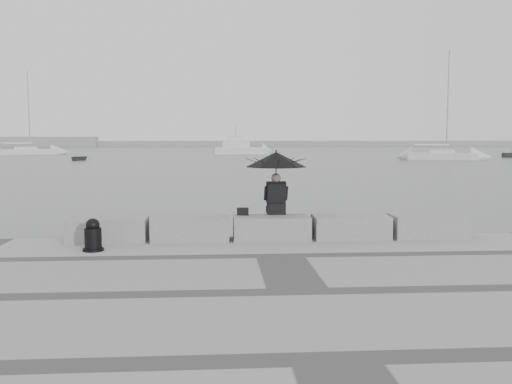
{
  "coord_description": "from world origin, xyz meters",
  "views": [
    {
      "loc": [
        -1.13,
        -12.31,
        2.66
      ],
      "look_at": [
        -0.09,
        3.0,
        1.19
      ],
      "focal_mm": 40.0,
      "sensor_mm": 36.0,
      "label": 1
    }
  ],
  "objects": [
    {
      "name": "stone_block_centre",
      "position": [
        0.0,
        -0.45,
        0.75
      ],
      "size": [
        1.6,
        0.8,
        0.5
      ],
      "primitive_type": "cube",
      "color": "slate",
      "rests_on": "promenade"
    },
    {
      "name": "sailboat_left",
      "position": [
        -30.47,
        77.77,
        0.51
      ],
      "size": [
        9.18,
        4.21,
        12.9
      ],
      "rotation": [
        0.0,
        0.0,
        0.21
      ],
      "color": "white",
      "rests_on": "ground"
    },
    {
      "name": "motor_cruiser",
      "position": [
        2.6,
        77.49,
        0.89
      ],
      "size": [
        8.53,
        3.3,
        4.5
      ],
      "rotation": [
        0.0,
        0.0,
        0.06
      ],
      "color": "white",
      "rests_on": "ground"
    },
    {
      "name": "mooring_bollard",
      "position": [
        -3.5,
        -1.45,
        0.77
      ],
      "size": [
        0.4,
        0.4,
        0.63
      ],
      "color": "black",
      "rests_on": "promenade"
    },
    {
      "name": "ground",
      "position": [
        0.0,
        0.0,
        0.0
      ],
      "size": [
        360.0,
        360.0,
        0.0
      ],
      "primitive_type": "plane",
      "color": "#4D4F52",
      "rests_on": "ground"
    },
    {
      "name": "dinghy",
      "position": [
        -17.27,
        55.16,
        0.29
      ],
      "size": [
        3.65,
        2.03,
        0.58
      ],
      "primitive_type": "imported",
      "rotation": [
        0.0,
        0.0,
        -0.17
      ],
      "color": "slate",
      "rests_on": "ground"
    },
    {
      "name": "sailboat_right",
      "position": [
        25.48,
        53.67,
        0.52
      ],
      "size": [
        8.18,
        4.77,
        12.9
      ],
      "rotation": [
        0.0,
        0.0,
        -0.32
      ],
      "color": "white",
      "rests_on": "ground"
    },
    {
      "name": "stone_block_far_right",
      "position": [
        3.4,
        -0.45,
        0.75
      ],
      "size": [
        1.6,
        0.8,
        0.5
      ],
      "primitive_type": "cube",
      "color": "slate",
      "rests_on": "promenade"
    },
    {
      "name": "stone_block_left",
      "position": [
        -1.7,
        -0.45,
        0.75
      ],
      "size": [
        1.6,
        0.8,
        0.5
      ],
      "primitive_type": "cube",
      "color": "slate",
      "rests_on": "promenade"
    },
    {
      "name": "distant_landmass",
      "position": [
        -8.14,
        154.51,
        0.9
      ],
      "size": [
        180.0,
        8.0,
        2.8
      ],
      "color": "gray",
      "rests_on": "ground"
    },
    {
      "name": "bag",
      "position": [
        -0.59,
        -0.22,
        1.08
      ],
      "size": [
        0.25,
        0.14,
        0.16
      ],
      "primitive_type": "cube",
      "color": "black",
      "rests_on": "stone_block_centre"
    },
    {
      "name": "seated_person",
      "position": [
        0.14,
        -0.08,
        2.04
      ],
      "size": [
        1.35,
        1.35,
        1.39
      ],
      "rotation": [
        0.0,
        0.0,
        0.07
      ],
      "color": "black",
      "rests_on": "stone_block_centre"
    },
    {
      "name": "promenade",
      "position": [
        0.0,
        -7.0,
        0.25
      ],
      "size": [
        34.0,
        14.0,
        0.5
      ],
      "primitive_type": "cube",
      "color": "slate",
      "rests_on": "ground"
    },
    {
      "name": "stone_block_far_left",
      "position": [
        -3.4,
        -0.45,
        0.75
      ],
      "size": [
        1.6,
        0.8,
        0.5
      ],
      "primitive_type": "cube",
      "color": "slate",
      "rests_on": "promenade"
    },
    {
      "name": "stone_block_right",
      "position": [
        1.7,
        -0.45,
        0.75
      ],
      "size": [
        1.6,
        0.8,
        0.5
      ],
      "primitive_type": "cube",
      "color": "slate",
      "rests_on": "promenade"
    }
  ]
}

